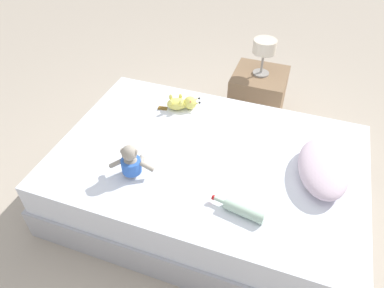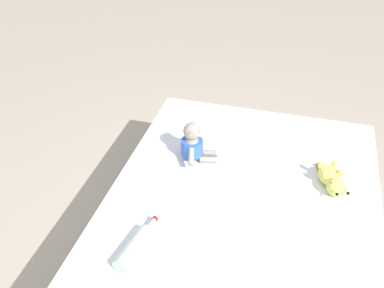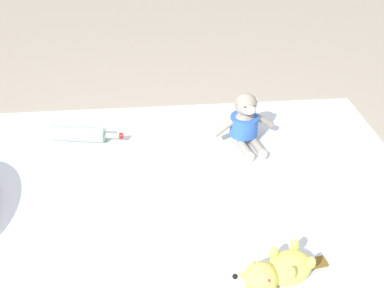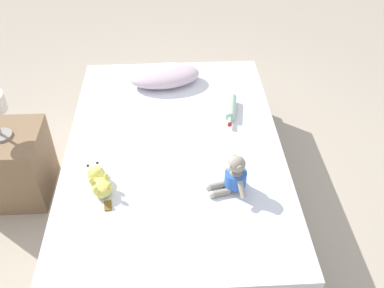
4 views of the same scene
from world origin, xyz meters
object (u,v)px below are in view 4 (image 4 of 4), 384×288
at_px(glass_bottle, 231,108).
at_px(plush_yellow_creature, 99,181).
at_px(plush_monkey, 234,176).
at_px(pillow, 164,76).
at_px(bed, 175,172).
at_px(nightstand, 12,165).

bearing_deg(glass_bottle, plush_yellow_creature, -140.72).
relative_size(plush_monkey, glass_bottle, 0.89).
height_order(pillow, plush_monkey, plush_monkey).
xyz_separation_m(bed, plush_yellow_creature, (-0.43, -0.35, 0.29)).
height_order(plush_yellow_creature, nightstand, plush_yellow_creature).
xyz_separation_m(pillow, nightstand, (-1.05, -0.59, -0.30)).
relative_size(bed, glass_bottle, 6.52).
bearing_deg(plush_yellow_creature, plush_monkey, -3.55).
distance_m(plush_monkey, plush_yellow_creature, 0.75).
xyz_separation_m(plush_monkey, plush_yellow_creature, (-0.75, 0.05, -0.05)).
bearing_deg(plush_monkey, bed, 129.35).
relative_size(glass_bottle, nightstand, 0.63).
distance_m(bed, glass_bottle, 0.59).
bearing_deg(bed, glass_bottle, 39.22).
bearing_deg(plush_monkey, glass_bottle, 83.98).
xyz_separation_m(plush_monkey, nightstand, (-1.43, 0.52, -0.33)).
xyz_separation_m(pillow, plush_yellow_creature, (-0.37, -1.06, -0.02)).
distance_m(pillow, plush_monkey, 1.18).
bearing_deg(glass_bottle, bed, -140.78).
distance_m(bed, plush_yellow_creature, 0.62).
distance_m(bed, pillow, 0.78).
relative_size(bed, plush_monkey, 7.29).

